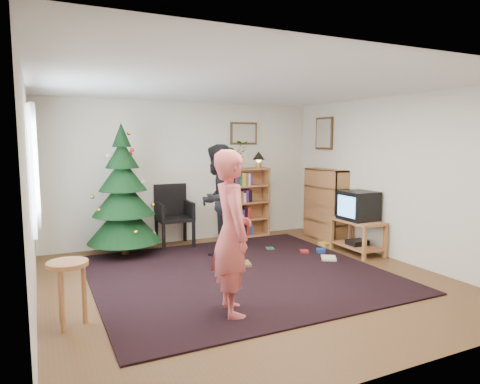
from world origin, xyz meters
name	(u,v)px	position (x,y,z in m)	size (l,w,h in m)	color
floor	(248,280)	(0.00, 0.00, 0.00)	(5.00, 5.00, 0.00)	brown
ceiling	(248,86)	(0.00, 0.00, 2.50)	(5.00, 5.00, 0.00)	white
wall_back	(186,172)	(0.00, 2.50, 1.25)	(5.00, 0.02, 2.50)	silver
wall_front	(397,218)	(0.00, -2.50, 1.25)	(5.00, 0.02, 2.50)	silver
wall_left	(30,197)	(-2.50, 0.00, 1.25)	(0.02, 5.00, 2.50)	silver
wall_right	(394,178)	(2.50, 0.00, 1.25)	(0.02, 5.00, 2.50)	silver
rug	(238,273)	(0.00, 0.30, 0.01)	(3.80, 3.60, 0.02)	black
window_pane	(32,169)	(-2.47, 0.60, 1.50)	(0.04, 1.20, 1.40)	silver
curtain	(36,166)	(-2.43, 1.30, 1.50)	(0.06, 0.35, 1.60)	silver
picture_back	(244,133)	(1.15, 2.48, 1.95)	(0.55, 0.03, 0.42)	#4C3319
picture_right	(324,133)	(2.48, 1.75, 1.95)	(0.03, 0.50, 0.60)	#4C3319
christmas_tree	(124,201)	(-1.21, 1.96, 0.87)	(1.15, 1.15, 2.09)	#3F2816
bookshelf_back	(244,202)	(1.10, 2.34, 0.66)	(0.95, 0.30, 1.30)	#A36D3A
bookshelf_right	(325,204)	(2.34, 1.48, 0.66)	(0.30, 0.95, 1.30)	#A36D3A
tv_stand	(357,234)	(2.22, 0.46, 0.32)	(0.47, 0.85, 0.55)	#A36D3A
crt_tv	(358,206)	(2.22, 0.46, 0.78)	(0.49, 0.53, 0.46)	black
armchair	(172,212)	(-0.31, 2.32, 0.57)	(0.59, 0.59, 1.06)	black
stool	(68,276)	(-2.20, -0.47, 0.51)	(0.39, 0.39, 0.65)	#A36D3A
person_standing	(232,233)	(-0.63, -0.89, 0.87)	(0.63, 0.42, 1.74)	#CB5351
person_by_chair	(218,200)	(0.16, 1.39, 0.88)	(0.86, 0.67, 1.76)	black
potted_plant	(235,155)	(0.90, 2.34, 1.56)	(0.46, 0.40, 0.51)	gray
table_lamp	(259,157)	(1.40, 2.34, 1.51)	(0.23, 0.23, 0.31)	#A57F33
floor_clutter	(299,252)	(1.32, 0.78, 0.04)	(2.01, 1.12, 0.08)	#A51E19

